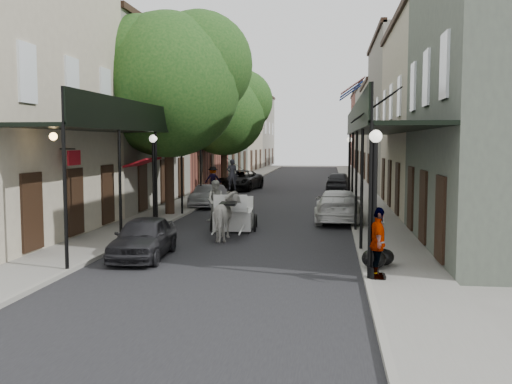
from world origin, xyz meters
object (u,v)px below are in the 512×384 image
(tree_near, at_px, (178,79))
(horse, at_px, (228,216))
(pedestrian_sidewalk_right, at_px, (378,243))
(car_right_near, at_px, (338,206))
(lamppost_right_near, at_px, (374,202))
(car_left_mid, at_px, (208,196))
(lamppost_right_far, at_px, (349,167))
(carriage, at_px, (235,201))
(lamppost_left, at_px, (154,179))
(car_left_near, at_px, (143,237))
(pedestrian_walking, at_px, (217,201))
(tree_far, at_px, (229,110))
(car_right_far, at_px, (339,181))
(car_left_far, at_px, (240,180))
(pedestrian_sidewalk_left, at_px, (213,180))

(tree_near, distance_m, horse, 9.27)
(pedestrian_sidewalk_right, relative_size, car_right_near, 0.36)
(lamppost_right_near, relative_size, pedestrian_sidewalk_right, 2.06)
(car_left_mid, bearing_deg, pedestrian_sidewalk_right, -60.40)
(lamppost_right_far, relative_size, car_right_near, 0.75)
(lamppost_right_far, height_order, carriage, lamppost_right_far)
(lamppost_left, relative_size, lamppost_right_far, 1.00)
(tree_near, bearing_deg, car_right_near, -8.86)
(car_left_near, bearing_deg, car_left_mid, 90.82)
(carriage, bearing_deg, car_left_mid, 105.35)
(car_left_mid, bearing_deg, pedestrian_walking, -70.45)
(lamppost_left, relative_size, horse, 1.81)
(lamppost_left, distance_m, carriage, 3.40)
(pedestrian_walking, relative_size, car_left_mid, 0.51)
(pedestrian_walking, bearing_deg, car_right_near, 9.67)
(pedestrian_walking, bearing_deg, pedestrian_sidewalk_right, -55.92)
(tree_far, distance_m, lamppost_right_far, 11.05)
(tree_far, height_order, horse, tree_far)
(lamppost_right_near, relative_size, horse, 1.81)
(lamppost_left, xyz_separation_m, carriage, (3.25, 0.42, -0.92))
(carriage, distance_m, car_right_far, 19.95)
(lamppost_left, xyz_separation_m, car_left_far, (0.50, 19.02, -1.32))
(carriage, xyz_separation_m, car_left_mid, (-2.75, 7.58, -0.53))
(tree_far, xyz_separation_m, car_left_near, (1.63, -23.93, -5.20))
(car_left_far, relative_size, car_right_far, 1.30)
(pedestrian_sidewalk_right, bearing_deg, car_right_far, 1.11)
(car_left_mid, xyz_separation_m, car_right_far, (7.20, 11.86, 0.10))
(pedestrian_sidewalk_left, bearing_deg, lamppost_right_far, 147.43)
(lamppost_right_near, bearing_deg, car_right_far, 91.03)
(lamppost_right_far, xyz_separation_m, horse, (-4.74, -14.27, -1.18))
(car_right_far, bearing_deg, pedestrian_sidewalk_left, 32.94)
(tree_near, distance_m, car_left_mid, 7.05)
(carriage, relative_size, pedestrian_sidewalk_right, 1.61)
(pedestrian_sidewalk_right, height_order, car_right_far, pedestrian_sidewalk_right)
(car_right_far, bearing_deg, lamppost_right_near, 95.61)
(tree_near, bearing_deg, tree_far, 90.19)
(carriage, distance_m, car_left_far, 18.81)
(car_left_mid, bearing_deg, carriage, -66.48)
(carriage, height_order, car_left_near, carriage)
(lamppost_right_far, bearing_deg, pedestrian_walking, -122.43)
(horse, bearing_deg, car_left_mid, -78.49)
(car_right_near, bearing_deg, lamppost_right_near, 94.24)
(car_left_near, height_order, car_left_far, car_left_far)
(pedestrian_walking, bearing_deg, car_left_near, -91.07)
(pedestrian_walking, bearing_deg, carriage, -56.64)
(pedestrian_sidewalk_left, distance_m, car_left_mid, 7.41)
(lamppost_right_near, bearing_deg, lamppost_right_far, 90.00)
(carriage, height_order, pedestrian_walking, carriage)
(car_left_far, bearing_deg, tree_near, -84.51)
(lamppost_right_near, distance_m, car_left_mid, 17.82)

